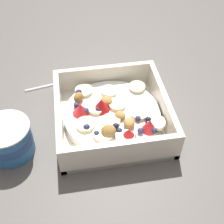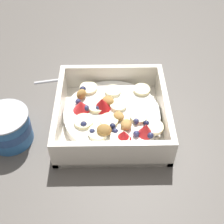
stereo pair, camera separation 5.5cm
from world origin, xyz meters
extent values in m
plane|color=#56514C|center=(0.00, 0.00, 0.00)|extent=(2.40, 2.40, 0.00)
cube|color=white|center=(0.02, 0.01, 0.01)|extent=(0.20, 0.20, 0.01)
cube|color=white|center=(0.02, -0.08, 0.03)|extent=(0.20, 0.01, 0.06)
cube|color=white|center=(0.02, 0.11, 0.03)|extent=(0.20, 0.01, 0.06)
cube|color=white|center=(-0.08, 0.01, 0.03)|extent=(0.01, 0.18, 0.06)
cube|color=white|center=(0.11, 0.01, 0.03)|extent=(0.01, 0.18, 0.06)
cylinder|color=white|center=(0.02, 0.01, 0.02)|extent=(0.18, 0.18, 0.02)
cylinder|color=#F7EFC6|center=(-0.04, 0.04, 0.03)|extent=(0.05, 0.05, 0.01)
cylinder|color=beige|center=(-0.01, 0.06, 0.03)|extent=(0.05, 0.05, 0.01)
cylinder|color=#F4EAB7|center=(0.08, 0.06, 0.03)|extent=(0.05, 0.05, 0.01)
cylinder|color=beige|center=(0.00, -0.04, 0.03)|extent=(0.04, 0.04, 0.01)
cylinder|color=#F7EFC6|center=(0.03, 0.00, 0.03)|extent=(0.04, 0.04, 0.01)
cylinder|color=#F7EFC6|center=(0.07, 0.01, 0.03)|extent=(0.04, 0.04, 0.01)
cylinder|color=beige|center=(0.07, -0.05, 0.03)|extent=(0.04, 0.04, 0.01)
cylinder|color=#F4EAB7|center=(-0.03, -0.06, 0.03)|extent=(0.04, 0.04, 0.01)
cylinder|color=beige|center=(-0.01, 0.02, 0.03)|extent=(0.04, 0.04, 0.01)
cylinder|color=#F4EAB7|center=(0.03, 0.04, 0.03)|extent=(0.05, 0.05, 0.01)
cylinder|color=#F7EFC6|center=(-0.05, 0.00, 0.03)|extent=(0.05, 0.05, 0.01)
cone|color=red|center=(0.03, 0.03, 0.04)|extent=(0.04, 0.04, 0.03)
cone|color=red|center=(-0.04, -0.04, 0.04)|extent=(0.04, 0.04, 0.03)
cone|color=red|center=(0.02, 0.07, 0.04)|extent=(0.03, 0.03, 0.02)
cone|color=red|center=(-0.05, -0.01, 0.04)|extent=(0.03, 0.03, 0.02)
sphere|color=#23284C|center=(-0.04, 0.05, 0.03)|extent=(0.01, 0.01, 0.01)
sphere|color=#23284C|center=(-0.04, 0.01, 0.04)|extent=(0.01, 0.01, 0.01)
sphere|color=#23284C|center=(0.07, 0.07, 0.04)|extent=(0.01, 0.01, 0.01)
sphere|color=navy|center=(0.04, 0.08, 0.04)|extent=(0.01, 0.01, 0.01)
sphere|color=navy|center=(-0.01, -0.03, 0.04)|extent=(0.01, 0.01, 0.01)
sphere|color=#23284C|center=(-0.02, 0.06, 0.04)|extent=(0.01, 0.01, 0.01)
sphere|color=#23284C|center=(-0.02, -0.01, 0.04)|extent=(0.01, 0.01, 0.01)
sphere|color=#23284C|center=(-0.05, -0.05, 0.04)|extent=(0.01, 0.01, 0.01)
sphere|color=#191E3D|center=(-0.02, -0.05, 0.04)|extent=(0.01, 0.01, 0.01)
sphere|color=navy|center=(-0.04, -0.03, 0.04)|extent=(0.01, 0.01, 0.01)
sphere|color=#191E3D|center=(-0.02, 0.01, 0.04)|extent=(0.01, 0.01, 0.01)
sphere|color=navy|center=(0.02, 0.04, 0.04)|extent=(0.01, 0.01, 0.01)
sphere|color=navy|center=(0.02, 0.06, 0.04)|extent=(0.01, 0.01, 0.01)
ellipsoid|color=tan|center=(-0.02, -0.01, 0.04)|extent=(0.03, 0.02, 0.02)
ellipsoid|color=#AD7F42|center=(0.00, 0.00, 0.04)|extent=(0.03, 0.03, 0.01)
ellipsoid|color=#AD7F42|center=(0.04, 0.02, 0.04)|extent=(0.03, 0.03, 0.01)
ellipsoid|color=olive|center=(0.06, 0.07, 0.04)|extent=(0.03, 0.03, 0.02)
ellipsoid|color=olive|center=(-0.04, 0.03, 0.04)|extent=(0.03, 0.03, 0.02)
ellipsoid|color=silver|center=(0.16, 0.03, 0.00)|extent=(0.04, 0.05, 0.01)
cylinder|color=silver|center=(0.15, 0.12, 0.00)|extent=(0.03, 0.12, 0.01)
cylinder|color=#3370B7|center=(-0.02, 0.20, 0.03)|extent=(0.08, 0.08, 0.06)
cylinder|color=#2D5193|center=(-0.02, 0.20, 0.03)|extent=(0.08, 0.08, 0.02)
cylinder|color=#B7BCC6|center=(-0.02, 0.20, 0.06)|extent=(0.08, 0.08, 0.00)
camera|label=1|loc=(-0.36, 0.07, 0.43)|focal=47.57mm
camera|label=2|loc=(-0.36, 0.02, 0.43)|focal=47.57mm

